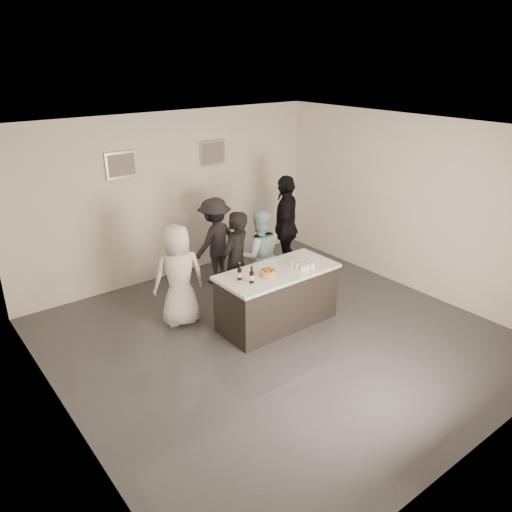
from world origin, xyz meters
The scene contains 19 objects.
floor centered at (0.00, 0.00, 0.00)m, with size 6.00×6.00×0.00m, color #3D3D42.
ceiling centered at (0.00, 0.00, 3.00)m, with size 6.00×6.00×0.00m, color white.
wall_back centered at (0.00, 3.00, 1.50)m, with size 6.00×0.04×3.00m, color white.
wall_front centered at (0.00, -3.00, 1.50)m, with size 6.00×0.04×3.00m, color white.
wall_left centered at (-3.00, 0.00, 1.50)m, with size 0.04×6.00×3.00m, color white.
wall_right centered at (3.00, 0.00, 1.50)m, with size 0.04×6.00×3.00m, color white.
picture_left centered at (-0.90, 2.97, 2.20)m, with size 0.54×0.04×0.44m, color #B2B2B7.
picture_right centered at (0.90, 2.97, 2.20)m, with size 0.54×0.04×0.44m, color #B2B2B7.
bar_counter centered at (0.29, 0.34, 0.45)m, with size 1.86×0.86×0.90m, color white.
cake centered at (0.04, 0.27, 0.94)m, with size 0.24×0.24×0.08m, color #F2AA19.
beer_bottle_a centered at (-0.36, 0.42, 1.03)m, with size 0.07×0.07×0.26m, color black.
beer_bottle_b centered at (-0.29, 0.23, 1.03)m, with size 0.07×0.07×0.26m, color black.
tumbler_cluster centered at (0.66, 0.20, 0.94)m, with size 0.30×0.30×0.08m, color orange.
candles centered at (0.01, 0.10, 0.90)m, with size 0.24×0.08×0.01m, color pink.
person_main_black centered at (0.02, 1.06, 0.85)m, with size 0.62×0.40×1.69m, color black.
person_main_blue centered at (0.61, 1.19, 0.79)m, with size 0.76×0.60×1.57m, color #97BCC5.
person_guest_left centered at (-0.87, 1.28, 0.80)m, with size 0.78×0.51×1.59m, color silver.
person_guest_right centered at (1.59, 1.66, 0.96)m, with size 1.12×0.47×1.92m, color black.
person_guest_back centered at (0.40, 2.21, 0.79)m, with size 1.02×0.59×1.58m, color black.
Camera 1 is at (-4.15, -4.85, 3.92)m, focal length 35.00 mm.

